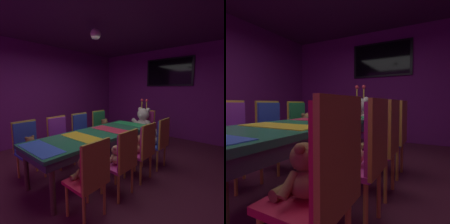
# 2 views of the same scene
# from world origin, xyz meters

# --- Properties ---
(ground_plane) EXTENTS (7.90, 7.90, 0.00)m
(ground_plane) POSITION_xyz_m (0.00, 0.00, 0.00)
(ground_plane) COLOR #591E33
(wall_back) EXTENTS (5.20, 0.12, 2.80)m
(wall_back) POSITION_xyz_m (0.00, 3.20, 1.40)
(wall_back) COLOR #721E72
(wall_back) RESTS_ON ground_plane
(wall_left) EXTENTS (0.12, 6.40, 2.80)m
(wall_left) POSITION_xyz_m (-2.60, 0.00, 1.40)
(wall_left) COLOR #721E72
(wall_left) RESTS_ON ground_plane
(ceiling_panel) EXTENTS (5.20, 6.40, 0.04)m
(ceiling_panel) POSITION_xyz_m (0.00, 0.00, 2.80)
(ceiling_panel) COLOR #4C1E4C
(banquet_table) EXTENTS (0.90, 2.49, 0.75)m
(banquet_table) POSITION_xyz_m (0.00, 0.00, 0.65)
(banquet_table) COLOR #26724C
(banquet_table) RESTS_ON ground_plane
(chair_left_0) EXTENTS (0.42, 0.41, 0.98)m
(chair_left_0) POSITION_xyz_m (-0.82, -0.91, 0.60)
(chair_left_0) COLOR #2D47B2
(chair_left_0) RESTS_ON ground_plane
(teddy_left_0) EXTENTS (0.24, 0.31, 0.29)m
(teddy_left_0) POSITION_xyz_m (-0.67, -0.91, 0.58)
(teddy_left_0) COLOR brown
(teddy_left_0) RESTS_ON chair_left_0
(chair_left_1) EXTENTS (0.42, 0.41, 0.98)m
(chair_left_1) POSITION_xyz_m (-0.82, -0.29, 0.60)
(chair_left_1) COLOR purple
(chair_left_1) RESTS_ON ground_plane
(chair_left_2) EXTENTS (0.42, 0.41, 0.98)m
(chair_left_2) POSITION_xyz_m (-0.82, 0.30, 0.60)
(chair_left_2) COLOR #2D47B2
(chair_left_2) RESTS_ON ground_plane
(chair_left_3) EXTENTS (0.42, 0.41, 0.98)m
(chair_left_3) POSITION_xyz_m (-0.83, 0.92, 0.60)
(chair_left_3) COLOR #268C4C
(chair_left_3) RESTS_ON ground_plane
(teddy_left_3) EXTENTS (0.27, 0.35, 0.33)m
(teddy_left_3) POSITION_xyz_m (-0.68, 0.92, 0.60)
(teddy_left_3) COLOR olive
(teddy_left_3) RESTS_ON chair_left_3
(chair_right_0) EXTENTS (0.42, 0.41, 0.98)m
(chair_right_0) POSITION_xyz_m (0.82, -0.87, 0.60)
(chair_right_0) COLOR red
(chair_right_0) RESTS_ON ground_plane
(teddy_right_0) EXTENTS (0.24, 0.31, 0.30)m
(teddy_right_0) POSITION_xyz_m (0.68, -0.87, 0.59)
(teddy_right_0) COLOR brown
(teddy_right_0) RESTS_ON chair_right_0
(chair_right_1) EXTENTS (0.42, 0.41, 0.98)m
(chair_right_1) POSITION_xyz_m (0.83, -0.28, 0.60)
(chair_right_1) COLOR #CC338C
(chair_right_1) RESTS_ON ground_plane
(teddy_right_1) EXTENTS (0.23, 0.30, 0.28)m
(teddy_right_1) POSITION_xyz_m (0.69, -0.28, 0.58)
(teddy_right_1) COLOR tan
(teddy_right_1) RESTS_ON chair_right_1
(chair_right_2) EXTENTS (0.42, 0.41, 0.98)m
(chair_right_2) POSITION_xyz_m (0.82, 0.29, 0.60)
(chair_right_2) COLOR #CC338C
(chair_right_2) RESTS_ON ground_plane
(teddy_right_2) EXTENTS (0.25, 0.32, 0.30)m
(teddy_right_2) POSITION_xyz_m (0.68, 0.29, 0.59)
(teddy_right_2) COLOR #9E7247
(teddy_right_2) RESTS_ON chair_right_2
(chair_right_3) EXTENTS (0.42, 0.41, 0.98)m
(chair_right_3) POSITION_xyz_m (0.82, 0.88, 0.60)
(chair_right_3) COLOR #2D47B2
(chair_right_3) RESTS_ON ground_plane
(teddy_right_3) EXTENTS (0.24, 0.31, 0.29)m
(teddy_right_3) POSITION_xyz_m (0.67, 0.88, 0.58)
(teddy_right_3) COLOR beige
(teddy_right_3) RESTS_ON chair_right_3
(throne_chair) EXTENTS (0.41, 0.42, 0.98)m
(throne_chair) POSITION_xyz_m (0.00, 1.79, 0.60)
(throne_chair) COLOR #CC338C
(throne_chair) RESTS_ON ground_plane
(king_teddy_bear) EXTENTS (0.64, 0.50, 0.83)m
(king_teddy_bear) POSITION_xyz_m (0.00, 1.62, 0.72)
(king_teddy_bear) COLOR silver
(king_teddy_bear) RESTS_ON throne_chair
(wall_tv) EXTENTS (1.47, 0.06, 0.86)m
(wall_tv) POSITION_xyz_m (0.00, 3.11, 2.05)
(wall_tv) COLOR black
(pendant_light) EXTENTS (0.20, 0.20, 0.20)m
(pendant_light) POSITION_xyz_m (-0.22, 0.21, 2.55)
(pendant_light) COLOR white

